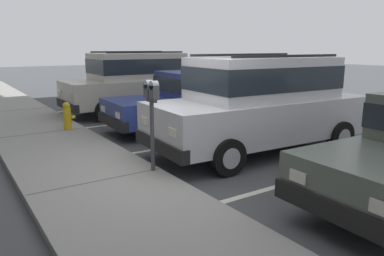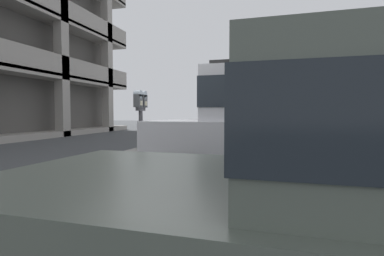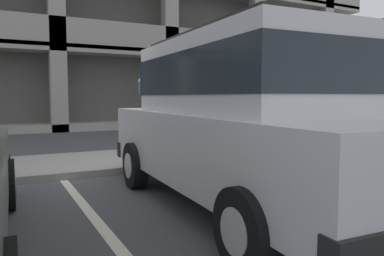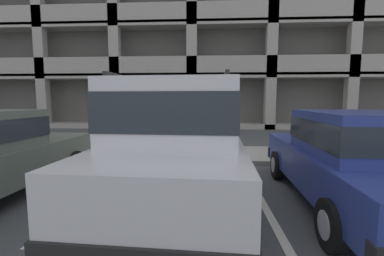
# 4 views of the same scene
# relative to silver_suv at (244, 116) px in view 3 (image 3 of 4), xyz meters

# --- Properties ---
(ground_plane) EXTENTS (80.00, 80.00, 0.10)m
(ground_plane) POSITION_rel_silver_suv_xyz_m (-0.16, 2.28, -1.14)
(ground_plane) COLOR #444749
(sidewalk) EXTENTS (40.00, 2.20, 0.12)m
(sidewalk) POSITION_rel_silver_suv_xyz_m (-0.16, 3.58, -1.03)
(sidewalk) COLOR gray
(sidewalk) RESTS_ON ground_plane
(parking_stall_lines) EXTENTS (12.22, 4.80, 0.01)m
(parking_stall_lines) POSITION_rel_silver_suv_xyz_m (1.35, 0.88, -1.08)
(parking_stall_lines) COLOR silver
(parking_stall_lines) RESTS_ON ground_plane
(silver_suv) EXTENTS (2.18, 4.87, 2.03)m
(silver_suv) POSITION_rel_silver_suv_xyz_m (0.00, 0.00, 0.00)
(silver_suv) COLOR silver
(silver_suv) RESTS_ON ground_plane
(parking_meter_near) EXTENTS (0.35, 0.12, 1.53)m
(parking_meter_near) POSITION_rel_silver_suv_xyz_m (-0.18, 2.63, 0.17)
(parking_meter_near) COLOR #47474C
(parking_meter_near) RESTS_ON sidewalk
(fire_hydrant) EXTENTS (0.30, 0.30, 0.70)m
(fire_hydrant) POSITION_rel_silver_suv_xyz_m (3.89, 2.93, -0.62)
(fire_hydrant) COLOR gold
(fire_hydrant) RESTS_ON sidewalk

